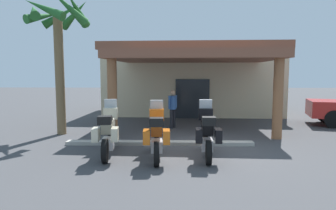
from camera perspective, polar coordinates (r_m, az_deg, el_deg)
ground_plane at (r=9.98m, az=6.79°, el=-8.11°), size 80.00×80.00×0.00m
motel_building at (r=18.63m, az=4.57°, el=5.16°), size 10.71×11.33×4.12m
motorcycle_cream at (r=9.10m, az=-11.24°, el=-5.06°), size 0.74×2.21×1.61m
motorcycle_orange at (r=8.63m, az=-2.16°, el=-5.55°), size 0.72×2.21×1.61m
motorcycle_black at (r=8.85m, az=7.37°, el=-5.31°), size 0.72×2.21×1.61m
pedestrian at (r=13.32m, az=0.89°, el=-0.21°), size 0.38×0.42×1.69m
palm_tree_roadside at (r=12.76m, az=-19.96°, el=13.17°), size 2.56×2.52×5.45m
curb_strip at (r=10.37m, az=-1.60°, el=-7.17°), size 6.35×0.36×0.12m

